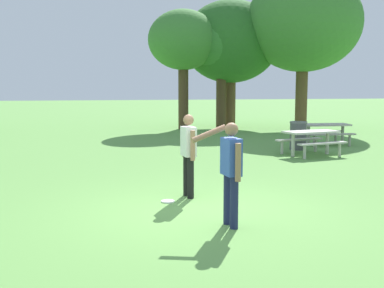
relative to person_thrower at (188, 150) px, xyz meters
The scene contains 11 objects.
ground_plane 1.49m from the person_thrower, 89.67° to the right, with size 120.00×120.00×0.00m, color #609947.
person_thrower is the anchor object (origin of this frame).
person_catcher 2.11m from the person_thrower, 81.98° to the right, with size 0.74×0.61×1.64m.
frisbee 1.09m from the person_thrower, 143.12° to the right, with size 0.26×0.26×0.03m, color white.
picnic_table_near 6.81m from the person_thrower, 45.74° to the left, with size 1.99×1.79×0.77m.
picnic_table_far 9.72m from the person_thrower, 48.64° to the left, with size 1.76×1.49×0.77m.
trash_can_beside_table 7.92m from the person_thrower, 51.77° to the left, with size 0.59×0.59×0.96m.
tree_broad_center 14.99m from the person_thrower, 81.06° to the left, with size 3.45×3.45×5.84m.
tree_far_right 15.67m from the person_thrower, 73.84° to the left, with size 3.56×3.56×5.78m.
tree_slender_mid 16.35m from the person_thrower, 72.24° to the left, with size 4.95×4.95×6.49m.
tree_back_left 16.28m from the person_thrower, 59.10° to the left, with size 5.63×5.63×7.61m.
Camera 1 is at (-1.63, -8.10, 2.23)m, focal length 45.18 mm.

